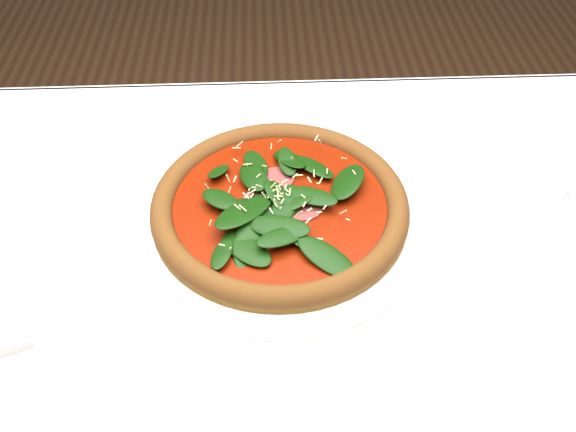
{
  "coord_description": "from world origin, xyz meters",
  "views": [
    {
      "loc": [
        0.01,
        -0.54,
        1.35
      ],
      "look_at": [
        0.04,
        0.05,
        0.77
      ],
      "focal_mm": 40.0,
      "sensor_mm": 36.0,
      "label": 1
    }
  ],
  "objects": [
    {
      "name": "saucer_far",
      "position": [
        0.38,
        0.14,
        0.76
      ],
      "size": [
        0.13,
        0.13,
        0.01
      ],
      "color": "white",
      "rests_on": "dining_table"
    },
    {
      "name": "pizza",
      "position": [
        0.03,
        0.07,
        0.78
      ],
      "size": [
        0.43,
        0.43,
        0.04
      ],
      "rotation": [
        0.0,
        0.0,
        0.35
      ],
      "color": "#8F5C22",
      "rests_on": "plate"
    },
    {
      "name": "plate",
      "position": [
        0.03,
        0.07,
        0.76
      ],
      "size": [
        0.39,
        0.39,
        0.02
      ],
      "color": "white",
      "rests_on": "dining_table"
    },
    {
      "name": "dining_table",
      "position": [
        0.0,
        0.0,
        0.65
      ],
      "size": [
        1.21,
        0.81,
        0.75
      ],
      "color": "silver",
      "rests_on": "ground"
    }
  ]
}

